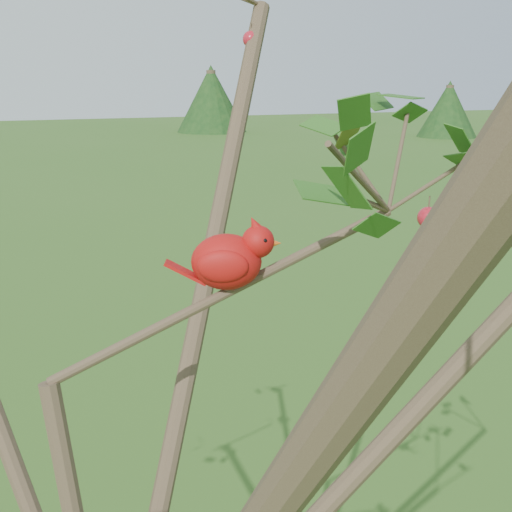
{
  "coord_description": "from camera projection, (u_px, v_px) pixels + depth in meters",
  "views": [
    {
      "loc": [
        -0.09,
        -0.91,
        2.43
      ],
      "look_at": [
        0.3,
        0.06,
        2.14
      ],
      "focal_mm": 45.0,
      "sensor_mm": 36.0,
      "label": 1
    }
  ],
  "objects": [
    {
      "name": "crabapple_tree",
      "position": [
        100.0,
        302.0,
        0.91
      ],
      "size": [
        2.35,
        2.05,
        2.95
      ],
      "color": "#483627",
      "rests_on": "ground"
    },
    {
      "name": "cardinal",
      "position": [
        230.0,
        259.0,
        1.08
      ],
      "size": [
        0.19,
        0.13,
        0.14
      ],
      "rotation": [
        0.0,
        0.0,
        -0.37
      ],
      "color": "#B6120F",
      "rests_on": "ground"
    }
  ]
}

